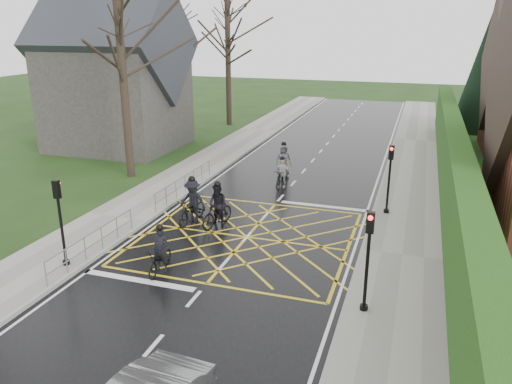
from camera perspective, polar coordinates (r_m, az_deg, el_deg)
The scene contains 21 objects.
ground at distance 20.05m, azimuth -1.04°, elevation -5.18°, with size 120.00×120.00×0.00m, color black.
road at distance 20.05m, azimuth -1.04°, elevation -5.17°, with size 9.00×80.00×0.01m, color black.
sidewalk_right at distance 19.07m, azimuth 16.37°, elevation -7.05°, with size 3.00×80.00×0.15m, color gray.
sidewalk_left at distance 22.59m, azimuth -15.58°, elevation -2.90°, with size 3.00×80.00×0.15m, color gray.
stone_wall at distance 24.61m, azimuth 21.15°, elevation -1.03°, with size 0.50×38.00×0.70m, color slate.
hedge at distance 24.12m, azimuth 21.63°, elevation 2.89°, with size 0.90×38.00×2.80m, color #193B10.
conifer at distance 43.67m, azimuth 25.02°, elevation 12.85°, with size 4.60×4.60×10.00m.
church at distance 35.42m, azimuth -15.87°, elevation 12.79°, with size 8.80×7.80×11.00m.
tree_near at distance 27.78m, azimuth -15.38°, elevation 17.61°, with size 9.24×9.24×11.44m.
tree_mid at distance 35.21m, azimuth -9.46°, elevation 19.24°, with size 10.08×10.08×12.48m.
tree_far at distance 42.23m, azimuth -3.25°, elevation 17.34°, with size 8.40×8.40×10.40m.
railing_south at distance 18.96m, azimuth -18.12°, elevation -5.04°, with size 0.05×5.04×1.03m.
railing_north at distance 24.96m, azimuth -8.11°, elevation 1.40°, with size 0.05×6.04×1.03m.
traffic_light_ne at distance 22.46m, azimuth 14.96°, elevation 1.33°, with size 0.24×0.31×3.21m.
traffic_light_se at distance 14.63m, azimuth 12.60°, elevation -7.93°, with size 0.24×0.31×3.21m.
traffic_light_sw at distance 18.19m, azimuth -21.37°, elevation -3.43°, with size 0.24×0.31×3.21m.
cyclist_rear at distance 17.49m, azimuth -10.87°, elevation -7.25°, with size 0.76×1.82×1.73m.
cyclist_back at distance 20.93m, azimuth -4.42°, elevation -1.99°, with size 1.06×2.05×1.98m.
cyclist_mid at distance 21.45m, azimuth -7.28°, elevation -1.55°, with size 1.27×2.17×2.06m.
cyclist_front at distance 25.92m, azimuth 2.97°, elevation 1.82°, with size 0.93×1.70×1.68m.
cyclist_lead at distance 27.87m, azimuth 3.12°, elevation 3.16°, with size 1.43×2.15×1.97m.
Camera 1 is at (6.11, -17.31, 8.08)m, focal length 35.00 mm.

